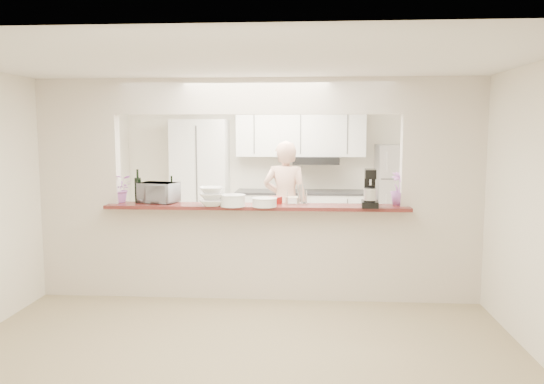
# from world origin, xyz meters

# --- Properties ---
(floor) EXTENTS (6.00, 6.00, 0.00)m
(floor) POSITION_xyz_m (0.00, 0.00, 0.00)
(floor) COLOR tan
(floor) RESTS_ON ground
(tile_overlay) EXTENTS (5.00, 2.90, 0.01)m
(tile_overlay) POSITION_xyz_m (0.00, 1.55, 0.01)
(tile_overlay) COLOR beige
(tile_overlay) RESTS_ON floor
(partition) EXTENTS (5.00, 0.15, 2.50)m
(partition) POSITION_xyz_m (0.00, 0.00, 1.48)
(partition) COLOR beige
(partition) RESTS_ON floor
(bar_counter) EXTENTS (3.40, 0.38, 1.09)m
(bar_counter) POSITION_xyz_m (0.00, -0.00, 0.58)
(bar_counter) COLOR beige
(bar_counter) RESTS_ON floor
(kitchen_cabinets) EXTENTS (3.15, 0.62, 2.25)m
(kitchen_cabinets) POSITION_xyz_m (-0.19, 2.72, 0.97)
(kitchen_cabinets) COLOR silver
(kitchen_cabinets) RESTS_ON floor
(refrigerator) EXTENTS (0.75, 0.70, 1.70)m
(refrigerator) POSITION_xyz_m (2.05, 2.65, 0.85)
(refrigerator) COLOR #ADAEB2
(refrigerator) RESTS_ON floor
(flower_left) EXTENTS (0.34, 0.31, 0.32)m
(flower_left) POSITION_xyz_m (-1.60, 0.05, 1.25)
(flower_left) COLOR #C568AD
(flower_left) RESTS_ON bar_counter
(wine_bottle_a) EXTENTS (0.08, 0.08, 0.39)m
(wine_bottle_a) POSITION_xyz_m (-1.40, 0.07, 1.24)
(wine_bottle_a) COLOR black
(wine_bottle_a) RESTS_ON bar_counter
(wine_bottle_b) EXTENTS (0.06, 0.06, 0.31)m
(wine_bottle_b) POSITION_xyz_m (-1.00, 0.07, 1.21)
(wine_bottle_b) COLOR black
(wine_bottle_b) RESTS_ON bar_counter
(toaster_oven) EXTENTS (0.49, 0.39, 0.23)m
(toaster_oven) POSITION_xyz_m (-1.15, 0.05, 1.21)
(toaster_oven) COLOR #B2B1B6
(toaster_oven) RESTS_ON bar_counter
(serving_bowls) EXTENTS (0.33, 0.33, 0.21)m
(serving_bowls) POSITION_xyz_m (-0.49, -0.17, 1.19)
(serving_bowls) COLOR white
(serving_bowls) RESTS_ON bar_counter
(plate_stack_a) EXTENTS (0.28, 0.28, 0.13)m
(plate_stack_a) POSITION_xyz_m (-0.25, -0.19, 1.15)
(plate_stack_a) COLOR white
(plate_stack_a) RESTS_ON bar_counter
(plate_stack_b) EXTENTS (0.28, 0.28, 0.10)m
(plate_stack_b) POSITION_xyz_m (0.10, -0.19, 1.14)
(plate_stack_b) COLOR white
(plate_stack_b) RESTS_ON bar_counter
(red_bowl) EXTENTS (0.17, 0.17, 0.08)m
(red_bowl) POSITION_xyz_m (0.20, 0.08, 1.13)
(red_bowl) COLOR maroon
(red_bowl) RESTS_ON bar_counter
(tan_bowl) EXTENTS (0.16, 0.16, 0.08)m
(tan_bowl) POSITION_xyz_m (0.40, 0.08, 1.13)
(tan_bowl) COLOR tan
(tan_bowl) RESTS_ON bar_counter
(utensil_caddy) EXTENTS (0.24, 0.15, 0.22)m
(utensil_caddy) POSITION_xyz_m (0.45, 0.05, 1.18)
(utensil_caddy) COLOR silver
(utensil_caddy) RESTS_ON bar_counter
(stand_mixer) EXTENTS (0.20, 0.30, 0.41)m
(stand_mixer) POSITION_xyz_m (1.25, -0.14, 1.28)
(stand_mixer) COLOR black
(stand_mixer) RESTS_ON bar_counter
(flower_right) EXTENTS (0.27, 0.27, 0.37)m
(flower_right) POSITION_xyz_m (1.60, 0.05, 1.28)
(flower_right) COLOR #BC6DCB
(flower_right) RESTS_ON bar_counter
(person) EXTENTS (0.70, 0.51, 1.77)m
(person) POSITION_xyz_m (0.26, 1.57, 0.89)
(person) COLOR tan
(person) RESTS_ON floor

